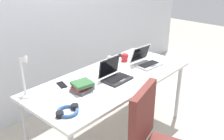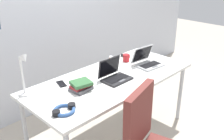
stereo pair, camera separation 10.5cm
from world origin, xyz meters
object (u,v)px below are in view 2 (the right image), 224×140
(headphones, at_px, (64,110))
(pill_bottle, at_px, (111,59))
(book_stack, at_px, (81,86))
(laptop_front_left, at_px, (148,62))
(desk_lamp, at_px, (24,75))
(laptop_far_corner, at_px, (115,75))
(coffee_mug, at_px, (126,58))
(cell_phone, at_px, (61,84))
(computer_mouse, at_px, (123,55))

(headphones, xyz_separation_m, pill_bottle, (1.00, 0.47, 0.03))
(pill_bottle, distance_m, book_stack, 0.73)
(laptop_front_left, bearing_deg, desk_lamp, 165.30)
(laptop_far_corner, relative_size, coffee_mug, 2.52)
(laptop_front_left, relative_size, coffee_mug, 2.78)
(book_stack, bearing_deg, pill_bottle, 22.64)
(laptop_far_corner, bearing_deg, headphones, -170.05)
(headphones, relative_size, pill_bottle, 2.71)
(desk_lamp, distance_m, coffee_mug, 1.25)
(cell_phone, bearing_deg, book_stack, -58.69)
(coffee_mug, bearing_deg, cell_phone, 176.74)
(pill_bottle, relative_size, book_stack, 0.39)
(cell_phone, bearing_deg, laptop_front_left, -0.94)
(cell_phone, distance_m, coffee_mug, 0.89)
(desk_lamp, height_order, laptop_front_left, desk_lamp)
(pill_bottle, bearing_deg, desk_lamp, -179.19)
(laptop_front_left, height_order, pill_bottle, laptop_front_left)
(book_stack, bearing_deg, cell_phone, 104.73)
(desk_lamp, xyz_separation_m, cell_phone, (0.34, -0.04, -0.19))
(book_stack, bearing_deg, desk_lamp, 146.47)
(headphones, bearing_deg, cell_phone, 57.10)
(coffee_mug, bearing_deg, laptop_front_left, -73.66)
(headphones, relative_size, book_stack, 1.05)
(desk_lamp, xyz_separation_m, coffee_mug, (1.23, -0.09, -0.15))
(desk_lamp, relative_size, pill_bottle, 5.07)
(headphones, bearing_deg, laptop_far_corner, 9.95)
(desk_lamp, xyz_separation_m, book_stack, (0.40, -0.27, -0.15))
(desk_lamp, height_order, book_stack, desk_lamp)
(laptop_far_corner, xyz_separation_m, headphones, (-0.71, -0.12, -0.03))
(computer_mouse, bearing_deg, desk_lamp, -170.17)
(laptop_front_left, xyz_separation_m, laptop_far_corner, (-0.53, 0.01, 0.00))
(desk_lamp, distance_m, computer_mouse, 1.34)
(headphones, xyz_separation_m, book_stack, (0.33, 0.19, 0.03))
(headphones, bearing_deg, desk_lamp, 99.17)
(cell_phone, height_order, book_stack, book_stack)
(book_stack, bearing_deg, laptop_front_left, -4.82)
(laptop_far_corner, distance_m, cell_phone, 0.53)
(pill_bottle, bearing_deg, cell_phone, -175.85)
(desk_lamp, relative_size, computer_mouse, 4.17)
(laptop_front_left, relative_size, book_stack, 1.54)
(laptop_far_corner, bearing_deg, pill_bottle, 49.29)
(laptop_front_left, bearing_deg, pill_bottle, 122.62)
(coffee_mug, bearing_deg, headphones, -162.53)
(cell_phone, relative_size, coffee_mug, 1.20)
(cell_phone, xyz_separation_m, headphones, (-0.27, -0.42, 0.01))
(computer_mouse, height_order, book_stack, book_stack)
(coffee_mug, bearing_deg, pill_bottle, 146.06)
(laptop_far_corner, bearing_deg, book_stack, 170.54)
(headphones, bearing_deg, laptop_front_left, 5.14)
(desk_lamp, xyz_separation_m, laptop_far_corner, (0.78, -0.33, -0.15))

